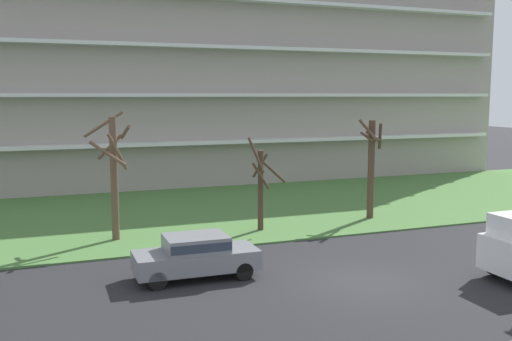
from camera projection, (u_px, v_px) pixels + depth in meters
The scene contains 7 objects.
ground at pixel (362, 282), 20.43m from camera, with size 160.00×160.00×0.00m, color #232326.
grass_lawn_strip at pixel (233, 209), 33.38m from camera, with size 80.00×16.00×0.08m, color #477238.
apartment_building at pixel (176, 52), 44.63m from camera, with size 51.56×12.00×19.62m.
tree_left at pixel (114, 171), 25.74m from camera, with size 1.93×2.36×5.82m.
tree_center at pixel (261, 185), 27.64m from camera, with size 1.85×1.69×4.56m.
tree_right at pixel (371, 165), 30.34m from camera, with size 1.43×1.06×5.31m.
sedan_gray_near_left at pixel (196, 254), 20.73m from camera, with size 4.43×1.88×1.57m.
Camera 1 is at (-10.58, -17.09, 6.53)m, focal length 40.72 mm.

